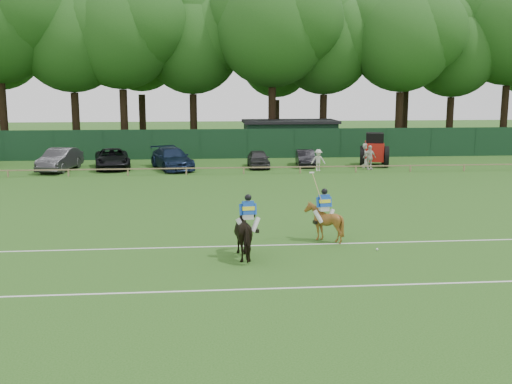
{
  "coord_description": "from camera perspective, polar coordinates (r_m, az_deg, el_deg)",
  "views": [
    {
      "loc": [
        -1.89,
        -23.38,
        6.15
      ],
      "look_at": [
        0.5,
        3.0,
        1.4
      ],
      "focal_mm": 42.0,
      "sensor_mm": 36.0,
      "label": 1
    }
  ],
  "objects": [
    {
      "name": "spectator_mid",
      "position": [
        44.82,
        10.75,
        3.25
      ],
      "size": [
        1.12,
        0.67,
        1.79
      ],
      "primitive_type": "imported",
      "rotation": [
        0.0,
        0.0,
        0.24
      ],
      "color": "beige",
      "rests_on": "ground"
    },
    {
      "name": "horse_dark",
      "position": [
        21.55,
        -0.75,
        -3.95
      ],
      "size": [
        1.23,
        2.22,
        1.79
      ],
      "primitive_type": "imported",
      "rotation": [
        0.0,
        0.0,
        3.27
      ],
      "color": "black",
      "rests_on": "ground"
    },
    {
      "name": "pitch_lines",
      "position": [
        20.89,
        0.25,
        -6.94
      ],
      "size": [
        60.0,
        5.1,
        0.01
      ],
      "color": "silver",
      "rests_on": "ground"
    },
    {
      "name": "estate_black",
      "position": [
        46.19,
        4.73,
        3.25
      ],
      "size": [
        1.61,
        3.84,
        1.23
      ],
      "primitive_type": "imported",
      "rotation": [
        0.0,
        0.0,
        -0.08
      ],
      "color": "black",
      "rests_on": "ground"
    },
    {
      "name": "spectator_right",
      "position": [
        45.96,
        10.37,
        3.46
      ],
      "size": [
        0.98,
        0.72,
        1.84
      ],
      "primitive_type": "imported",
      "rotation": [
        0.0,
        0.0,
        0.17
      ],
      "color": "beige",
      "rests_on": "ground"
    },
    {
      "name": "pitch_rail",
      "position": [
        41.81,
        -2.54,
        2.31
      ],
      "size": [
        62.1,
        0.1,
        0.5
      ],
      "color": "#997F5B",
      "rests_on": "ground"
    },
    {
      "name": "suv_black",
      "position": [
        45.85,
        -13.53,
        3.1
      ],
      "size": [
        3.31,
        5.63,
        1.47
      ],
      "primitive_type": "imported",
      "rotation": [
        0.0,
        0.0,
        0.17
      ],
      "color": "black",
      "rests_on": "ground"
    },
    {
      "name": "tractor",
      "position": [
        46.88,
        11.2,
        3.92
      ],
      "size": [
        2.73,
        3.46,
        2.56
      ],
      "rotation": [
        0.0,
        0.0,
        -0.26
      ],
      "color": "#B61810",
      "rests_on": "ground"
    },
    {
      "name": "perimeter_fence",
      "position": [
        50.65,
        -3.03,
        4.6
      ],
      "size": [
        92.08,
        0.08,
        2.5
      ],
      "color": "#14351E",
      "rests_on": "ground"
    },
    {
      "name": "horse_chestnut",
      "position": [
        24.02,
        6.48,
        -2.84
      ],
      "size": [
        1.43,
        1.56,
        1.54
      ],
      "primitive_type": "imported",
      "rotation": [
        0.0,
        0.0,
        3.28
      ],
      "color": "brown",
      "rests_on": "ground"
    },
    {
      "name": "tree_row",
      "position": [
        58.83,
        -1.36,
        4.16
      ],
      "size": [
        96.0,
        12.0,
        21.0
      ],
      "primitive_type": null,
      "color": "#26561C",
      "rests_on": "ground"
    },
    {
      "name": "polo_ball",
      "position": [
        23.08,
        11.46,
        -5.38
      ],
      "size": [
        0.09,
        0.09,
        0.09
      ],
      "primitive_type": "sphere",
      "color": "silver",
      "rests_on": "ground"
    },
    {
      "name": "sedan_navy",
      "position": [
        44.65,
        -8.0,
        3.17
      ],
      "size": [
        3.83,
        5.85,
        1.58
      ],
      "primitive_type": "imported",
      "rotation": [
        0.0,
        0.0,
        0.33
      ],
      "color": "#121F3A",
      "rests_on": "ground"
    },
    {
      "name": "sedan_grey",
      "position": [
        45.69,
        -18.18,
        2.95
      ],
      "size": [
        2.54,
        5.17,
        1.63
      ],
      "primitive_type": "imported",
      "rotation": [
        0.0,
        0.0,
        -0.17
      ],
      "color": "#323235",
      "rests_on": "ground"
    },
    {
      "name": "rider_chestnut",
      "position": [
        23.86,
        6.52,
        -1.18
      ],
      "size": [
        0.95,
        0.54,
        2.05
      ],
      "rotation": [
        0.0,
        0.0,
        3.28
      ],
      "color": "silver",
      "rests_on": "ground"
    },
    {
      "name": "rider_dark",
      "position": [
        21.36,
        -0.75,
        -1.92
      ],
      "size": [
        0.93,
        0.42,
        1.41
      ],
      "rotation": [
        0.0,
        0.0,
        3.27
      ],
      "color": "silver",
      "rests_on": "ground"
    },
    {
      "name": "spectator_left",
      "position": [
        43.53,
        5.95,
        3.03
      ],
      "size": [
        1.07,
        0.68,
        1.57
      ],
      "primitive_type": "imported",
      "rotation": [
        0.0,
        0.0,
        -0.1
      ],
      "color": "beige",
      "rests_on": "ground"
    },
    {
      "name": "ground",
      "position": [
        24.24,
        -0.54,
        -4.53
      ],
      "size": [
        160.0,
        160.0,
        0.0
      ],
      "primitive_type": "plane",
      "color": "#1E4C14",
      "rests_on": "ground"
    },
    {
      "name": "utility_shed",
      "position": [
        54.15,
        3.23,
        5.26
      ],
      "size": [
        8.4,
        4.4,
        3.04
      ],
      "color": "#14331E",
      "rests_on": "ground"
    },
    {
      "name": "hatch_grey",
      "position": [
        45.12,
        0.22,
        3.17
      ],
      "size": [
        1.58,
        3.86,
        1.31
      ],
      "primitive_type": "imported",
      "rotation": [
        0.0,
        0.0,
        -0.01
      ],
      "color": "#303032",
      "rests_on": "ground"
    }
  ]
}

